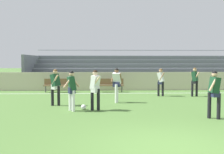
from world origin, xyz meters
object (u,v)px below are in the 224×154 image
at_px(bench_near_wall_gap, 58,84).
at_px(player_white_wide_left, 117,82).
at_px(player_dark_deep_cover, 72,87).
at_px(soccer_ball, 83,107).
at_px(player_white_pressing_high, 161,80).
at_px(bleacher_stand, 155,70).
at_px(player_dark_overlapping, 55,84).
at_px(bench_far_right, 110,84).
at_px(player_dark_trailing_run, 214,90).
at_px(player_white_wide_right, 95,86).
at_px(player_dark_dropping_back, 195,79).

height_order(bench_near_wall_gap, player_white_wide_left, player_white_wide_left).
bearing_deg(player_dark_deep_cover, soccer_ball, 33.14).
xyz_separation_m(bench_near_wall_gap, player_white_pressing_high, (6.43, -2.29, 0.42)).
bearing_deg(player_white_pressing_high, player_white_wide_left, -138.41).
relative_size(bleacher_stand, soccer_ball, 94.51).
bearing_deg(player_white_wide_left, player_dark_overlapping, -164.36).
height_order(bench_far_right, player_dark_trailing_run, player_dark_trailing_run).
xyz_separation_m(player_white_pressing_high, player_dark_overlapping, (-5.61, -3.24, 0.04)).
height_order(bench_near_wall_gap, player_dark_trailing_run, player_dark_trailing_run).
bearing_deg(bench_near_wall_gap, player_white_wide_right, -68.46).
bearing_deg(player_white_pressing_high, bleacher_stand, 81.65).
height_order(player_dark_overlapping, player_dark_trailing_run, player_dark_trailing_run).
relative_size(bench_near_wall_gap, player_dark_trailing_run, 1.05).
height_order(bench_far_right, player_dark_deep_cover, player_dark_deep_cover).
xyz_separation_m(player_white_wide_left, soccer_ball, (-1.51, -1.91, -0.92)).
distance_m(player_white_wide_left, player_dark_dropping_back, 5.19).
distance_m(player_white_pressing_high, player_white_wide_left, 3.66).
height_order(player_dark_dropping_back, soccer_ball, player_dark_dropping_back).
bearing_deg(player_white_wide_left, player_dark_deep_cover, -131.81).
bearing_deg(player_dark_dropping_back, soccer_ball, -146.42).
relative_size(bench_near_wall_gap, soccer_ball, 8.18).
distance_m(bench_far_right, player_dark_dropping_back, 5.50).
relative_size(player_white_pressing_high, player_dark_overlapping, 0.97).
bearing_deg(player_dark_deep_cover, player_white_pressing_high, 44.54).
bearing_deg(player_white_wide_left, soccer_ball, -128.46).
height_order(bench_far_right, soccer_ball, bench_far_right).
distance_m(bench_near_wall_gap, player_white_wide_right, 7.34).
distance_m(bleacher_stand, player_dark_overlapping, 12.04).
xyz_separation_m(player_white_wide_right, soccer_ball, (-0.51, 0.19, -0.90)).
xyz_separation_m(player_dark_deep_cover, player_white_wide_right, (0.97, 0.11, 0.02)).
height_order(bench_near_wall_gap, player_dark_deep_cover, player_dark_deep_cover).
height_order(bleacher_stand, player_white_pressing_high, bleacher_stand).
relative_size(player_white_wide_right, player_dark_dropping_back, 1.00).
relative_size(player_white_pressing_high, player_white_wide_left, 0.95).
bearing_deg(player_dark_overlapping, player_dark_trailing_run, -26.80).
bearing_deg(player_white_wide_right, bench_far_right, 83.07).
bearing_deg(player_dark_deep_cover, bleacher_stand, 63.49).
relative_size(bench_far_right, player_dark_dropping_back, 1.07).
bearing_deg(player_dark_overlapping, soccer_ball, -38.89).
xyz_separation_m(player_dark_deep_cover, player_dark_trailing_run, (5.23, -1.70, 0.04)).
relative_size(player_white_wide_right, player_dark_overlapping, 1.00).
xyz_separation_m(player_dark_deep_cover, player_dark_overlapping, (-0.90, 1.40, 0.03)).
xyz_separation_m(player_dark_trailing_run, player_dark_dropping_back, (1.43, 6.12, -0.02)).
bearing_deg(player_dark_overlapping, bench_near_wall_gap, 98.43).
relative_size(bleacher_stand, player_white_wide_left, 12.12).
relative_size(player_dark_overlapping, player_dark_dropping_back, 1.00).
xyz_separation_m(player_white_wide_right, player_dark_trailing_run, (4.27, -1.81, 0.02)).
bearing_deg(player_white_wide_right, player_dark_overlapping, 145.51).
height_order(player_dark_trailing_run, soccer_ball, player_dark_trailing_run).
relative_size(bleacher_stand, player_white_pressing_high, 12.71).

